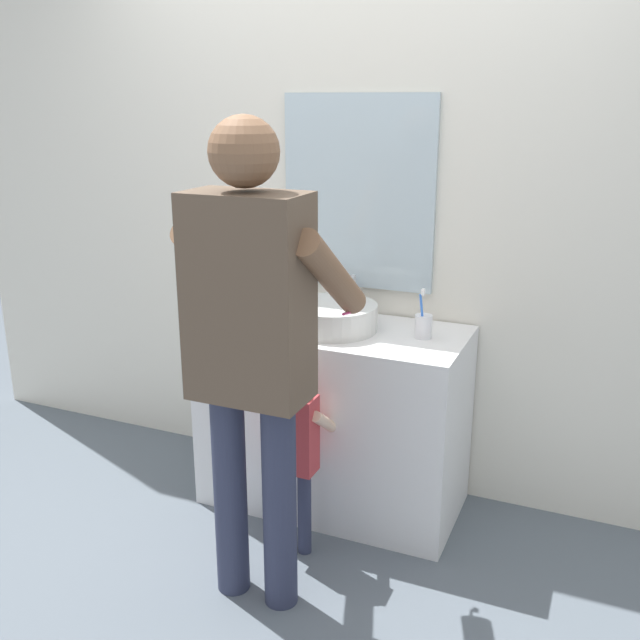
% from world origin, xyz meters
% --- Properties ---
extents(ground_plane, '(14.00, 14.00, 0.00)m').
position_xyz_m(ground_plane, '(0.00, 0.00, 0.00)').
color(ground_plane, slate).
extents(back_wall, '(4.40, 0.10, 2.70)m').
position_xyz_m(back_wall, '(0.00, 0.62, 1.35)').
color(back_wall, silver).
rests_on(back_wall, ground).
extents(vanity_cabinet, '(1.11, 0.54, 0.82)m').
position_xyz_m(vanity_cabinet, '(0.00, 0.30, 0.41)').
color(vanity_cabinet, white).
rests_on(vanity_cabinet, ground).
extents(sink_basin, '(0.38, 0.38, 0.11)m').
position_xyz_m(sink_basin, '(0.00, 0.28, 0.87)').
color(sink_basin, silver).
rests_on(sink_basin, vanity_cabinet).
extents(faucet, '(0.18, 0.14, 0.18)m').
position_xyz_m(faucet, '(0.00, 0.51, 0.90)').
color(faucet, '#B7BABF').
rests_on(faucet, vanity_cabinet).
extents(toothbrush_cup, '(0.07, 0.07, 0.21)m').
position_xyz_m(toothbrush_cup, '(0.38, 0.32, 0.87)').
color(toothbrush_cup, silver).
rests_on(toothbrush_cup, vanity_cabinet).
extents(child_toddler, '(0.24, 0.24, 0.78)m').
position_xyz_m(child_toddler, '(0.00, -0.10, 0.47)').
color(child_toddler, '#2D334C').
rests_on(child_toddler, ground).
extents(adult_parent, '(0.53, 0.56, 1.70)m').
position_xyz_m(adult_parent, '(-0.01, -0.39, 1.02)').
color(adult_parent, '#2D334C').
rests_on(adult_parent, ground).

